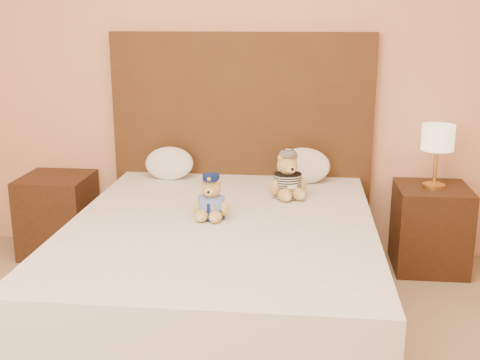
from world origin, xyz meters
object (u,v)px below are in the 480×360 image
Objects in this scene: teddy_prisoner at (288,175)px; pillow_left at (169,162)px; bed at (222,269)px; pillow_right at (303,164)px; nightstand_right at (430,228)px; lamp at (438,141)px; nightstand_left at (58,215)px; teddy_police at (211,197)px.

pillow_left is (-0.80, 0.35, -0.02)m from teddy_prisoner.
bed is 7.37× the size of teddy_prisoner.
pillow_right is (0.89, 0.00, 0.01)m from pillow_left.
nightstand_right is 1.76m from pillow_left.
teddy_prisoner is 0.37m from pillow_right.
lamp is at bearing 32.62° from bed.
bed is at bearing -60.79° from pillow_left.
teddy_prisoner reaches higher than pillow_left.
bed is 1.48m from nightstand_right.
teddy_prisoner is 0.79× the size of pillow_right.
lamp is at bearing -2.92° from teddy_prisoner.
lamp is 1.17× the size of pillow_right.
teddy_prisoner reaches higher than pillow_right.
lamp reaches higher than nightstand_left.
teddy_prisoner is (1.58, -0.32, 0.41)m from nightstand_left.
pillow_left is (-0.46, 0.83, 0.39)m from bed.
bed is 8.35× the size of teddy_police.
nightstand_left and nightstand_right have the same top height.
pillow_left is 0.89m from pillow_right.
teddy_prisoner is 0.87m from pillow_left.
pillow_left reaches higher than bed.
pillow_right is at bearing 177.92° from nightstand_right.
nightstand_right is 1.38× the size of lamp.
nightstand_left is 1.38× the size of lamp.
pillow_left is at bearing 2.19° from nightstand_left.
pillow_left is at bearing 179.00° from nightstand_right.
teddy_prisoner reaches higher than teddy_police.
nightstand_left is 2.50m from nightstand_right.
nightstand_left is at bearing 146.06° from teddy_prisoner.
teddy_police reaches higher than nightstand_left.
teddy_police reaches higher than nightstand_right.
nightstand_right is at bearing 0.00° from lamp.
bed is 6.20× the size of pillow_left.
nightstand_left is 2.56m from lamp.
bed is 1.48m from nightstand_left.
pillow_right is at bearing 177.92° from lamp.
lamp reaches higher than teddy_police.
nightstand_right is (1.25, 0.80, -0.00)m from bed.
nightstand_right is 1.06m from teddy_prisoner.
teddy_police is 0.70× the size of pillow_right.
pillow_right is at bearing 0.00° from pillow_left.
nightstand_right is 0.57m from lamp.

